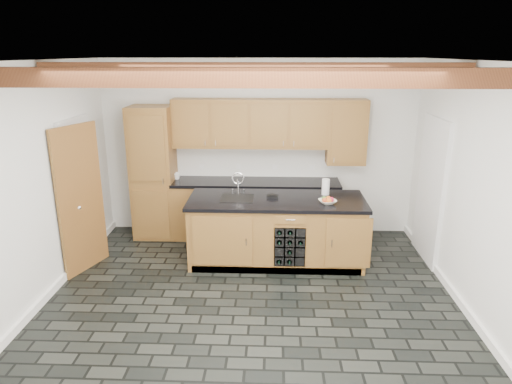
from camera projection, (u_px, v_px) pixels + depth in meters
ground at (251, 307)px, 5.38m from camera, size 5.00×5.00×0.00m
room_shell at (245, 171)px, 5.44m from camera, size 5.01×5.00×5.00m
back_cabinetry at (234, 177)px, 7.25m from camera, size 3.65×0.62×2.20m
island at (277, 230)px, 6.46m from camera, size 2.48×0.96×0.93m
faucet at (237, 195)px, 6.38m from camera, size 0.45×0.40×0.34m
kitchen_scale at (272, 196)px, 6.39m from camera, size 0.16×0.11×0.05m
fruit_bowl at (327, 202)px, 6.13m from camera, size 0.29×0.29×0.06m
fruit_cluster at (328, 200)px, 6.12m from camera, size 0.16×0.17×0.07m
paper_towel at (326, 187)px, 6.50m from camera, size 0.11×0.11×0.23m
mug at (177, 176)px, 7.31m from camera, size 0.14×0.14×0.11m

